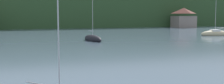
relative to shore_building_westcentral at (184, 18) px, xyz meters
The scene contains 4 objects.
wooded_hillside 69.25m from the shore_building_westcentral, 146.69° to the left, with size 352.00×58.34×22.09m.
shore_building_westcentral is the anchor object (origin of this frame).
sailboat_far_3 55.50m from the shore_building_westcentral, 139.11° to the right, with size 2.47×6.03×9.03m.
sailboat_far_4 36.53m from the shore_building_westcentral, 113.64° to the right, with size 6.57×2.84×8.04m.
Camera 1 is at (-6.54, 29.52, 4.32)m, focal length 43.17 mm.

